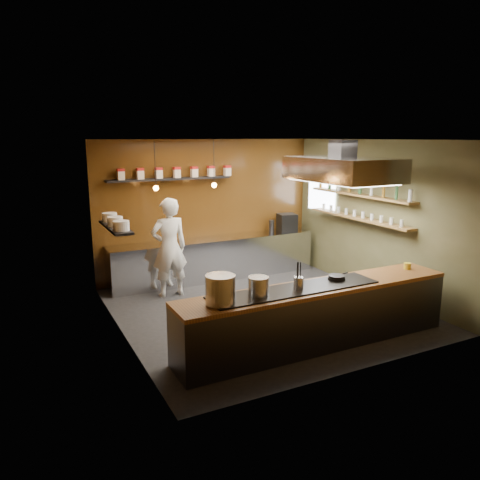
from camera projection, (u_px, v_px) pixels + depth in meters
floor at (264, 310)px, 8.41m from camera, size 5.00×5.00×0.00m
back_wall at (208, 209)px, 10.27m from camera, size 5.00×0.00×5.00m
left_wall at (119, 243)px, 6.99m from camera, size 0.00×5.00×5.00m
right_wall at (375, 217)px, 9.18m from camera, size 0.00×5.00×5.00m
ceiling at (266, 140)px, 7.76m from camera, size 5.00×5.00×0.00m
window_pane at (322, 189)px, 10.56m from camera, size 0.00×1.00×1.00m
prep_counter at (215, 258)px, 10.20m from camera, size 4.60×0.65×0.90m
pass_counter at (317, 315)px, 6.91m from camera, size 4.40×0.72×0.94m
tin_shelf at (170, 179)px, 9.60m from camera, size 2.60×0.26×0.04m
plate_shelf at (115, 227)px, 7.92m from camera, size 0.30×1.40×0.04m
bottle_shelf_upper at (360, 195)px, 9.28m from camera, size 0.26×2.80×0.04m
bottle_shelf_lower at (358, 218)px, 9.39m from camera, size 0.26×2.80×0.04m
extractor_hood at (342, 169)px, 8.09m from camera, size 1.20×2.00×0.72m
pendant_left at (156, 185)px, 8.81m from camera, size 0.10×0.10×0.95m
pendant_right at (214, 183)px, 9.34m from camera, size 0.10×0.10×0.95m
storage_tins at (177, 172)px, 9.63m from camera, size 2.43×0.13×0.22m
plate_stacks at (115, 221)px, 7.90m from camera, size 0.26×1.16×0.16m
bottles at (360, 188)px, 9.25m from camera, size 0.06×2.66×0.24m
wine_glasses at (359, 214)px, 9.37m from camera, size 0.07×2.37×0.13m
stockpot_large at (220, 289)px, 6.01m from camera, size 0.46×0.46×0.38m
stockpot_small at (258, 286)px, 6.31m from camera, size 0.30×0.30×0.27m
utensil_crock at (299, 283)px, 6.59m from camera, size 0.17×0.17×0.18m
frying_pan at (337, 277)px, 7.06m from camera, size 0.42×0.26×0.07m
butter_jar at (407, 266)px, 7.69m from camera, size 0.14×0.14×0.10m
espresso_machine at (287, 222)px, 10.90m from camera, size 0.46×0.44×0.40m
chef at (169, 248)px, 8.99m from camera, size 0.71×0.47×1.93m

